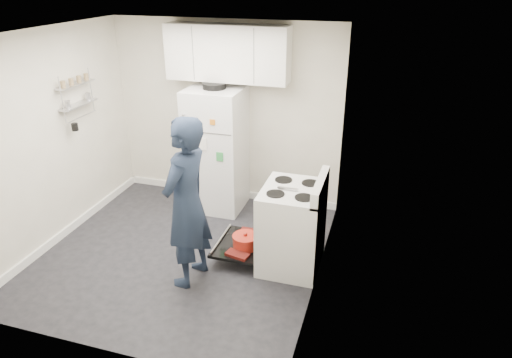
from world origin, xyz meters
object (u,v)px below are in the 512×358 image
(open_oven_door, at_px, (243,243))
(person, at_px, (187,204))
(refrigerator, at_px, (217,150))
(electric_range, at_px, (291,228))

(open_oven_door, distance_m, person, 0.99)
(refrigerator, height_order, person, person)
(person, bearing_deg, refrigerator, -161.31)
(electric_range, height_order, open_oven_door, electric_range)
(open_oven_door, height_order, refrigerator, refrigerator)
(refrigerator, xyz_separation_m, person, (0.32, -1.67, 0.07))
(electric_range, xyz_separation_m, open_oven_door, (-0.55, -0.03, -0.28))
(open_oven_door, xyz_separation_m, refrigerator, (-0.73, 1.13, 0.66))
(refrigerator, relative_size, person, 0.96)
(electric_range, bearing_deg, person, -149.50)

